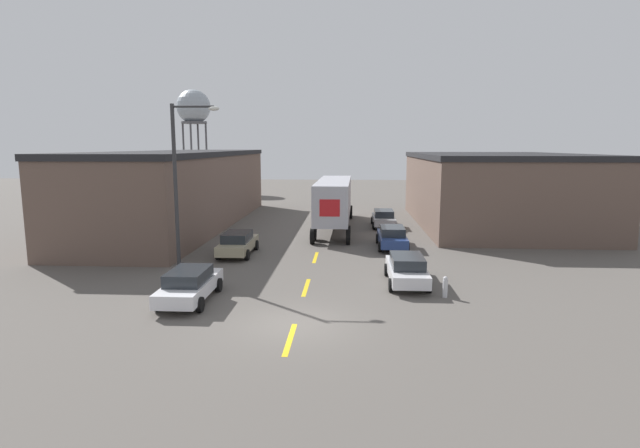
{
  "coord_description": "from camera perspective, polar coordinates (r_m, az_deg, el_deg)",
  "views": [
    {
      "loc": [
        2.03,
        -17.8,
        6.62
      ],
      "look_at": [
        0.16,
        13.11,
        1.74
      ],
      "focal_mm": 28.0,
      "sensor_mm": 36.0,
      "label": 1
    }
  ],
  "objects": [
    {
      "name": "road_centerline",
      "position": [
        23.72,
        -1.59,
        -7.25
      ],
      "size": [
        0.2,
        15.71,
        0.01
      ],
      "color": "gold",
      "rests_on": "ground_plane"
    },
    {
      "name": "parked_car_right_far",
      "position": [
        41.25,
        7.28,
        0.69
      ],
      "size": [
        1.93,
        4.63,
        1.41
      ],
      "color": "#B2B2B7",
      "rests_on": "ground_plane"
    },
    {
      "name": "parked_car_left_far",
      "position": [
        30.88,
        -9.38,
        -2.14
      ],
      "size": [
        1.93,
        4.63,
        1.41
      ],
      "color": "tan",
      "rests_on": "ground_plane"
    },
    {
      "name": "parked_car_right_mid",
      "position": [
        32.9,
        8.24,
        -1.44
      ],
      "size": [
        1.93,
        4.63,
        1.41
      ],
      "color": "navy",
      "rests_on": "ground_plane"
    },
    {
      "name": "parked_car_left_near",
      "position": [
        22.22,
        -14.67,
        -6.69
      ],
      "size": [
        1.93,
        4.63,
        1.41
      ],
      "color": "silver",
      "rests_on": "ground_plane"
    },
    {
      "name": "street_lamp",
      "position": [
        26.6,
        -15.67,
        5.14
      ],
      "size": [
        2.51,
        0.32,
        8.7
      ],
      "color": "#2D2D30",
      "rests_on": "ground_plane"
    },
    {
      "name": "fire_hydrant",
      "position": [
        22.76,
        14.11,
        -6.99
      ],
      "size": [
        0.22,
        0.22,
        0.95
      ],
      "color": "silver",
      "rests_on": "ground_plane"
    },
    {
      "name": "water_tower",
      "position": [
        76.66,
        -14.26,
        12.68
      ],
      "size": [
        4.89,
        4.89,
        14.66
      ],
      "color": "#47474C",
      "rests_on": "ground_plane"
    },
    {
      "name": "warehouse_right",
      "position": [
        44.19,
        19.38,
        3.74
      ],
      "size": [
        12.76,
        20.16,
        5.97
      ],
      "color": "brown",
      "rests_on": "ground_plane"
    },
    {
      "name": "parked_car_right_near",
      "position": [
        24.5,
        9.89,
        -5.07
      ],
      "size": [
        1.93,
        4.63,
        1.41
      ],
      "color": "silver",
      "rests_on": "ground_plane"
    },
    {
      "name": "semi_truck",
      "position": [
        40.18,
        1.71,
        2.95
      ],
      "size": [
        2.91,
        15.34,
        3.99
      ],
      "rotation": [
        0.0,
        0.0,
        -0.01
      ],
      "color": "silver",
      "rests_on": "ground_plane"
    },
    {
      "name": "warehouse_left",
      "position": [
        42.95,
        -15.49,
        3.92
      ],
      "size": [
        8.27,
        28.93,
        6.17
      ],
      "color": "brown",
      "rests_on": "ground_plane"
    },
    {
      "name": "ground_plane",
      "position": [
        19.1,
        -2.91,
        -11.34
      ],
      "size": [
        160.0,
        160.0,
        0.0
      ],
      "primitive_type": "plane",
      "color": "#56514C"
    }
  ]
}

